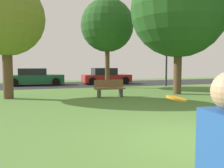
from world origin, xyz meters
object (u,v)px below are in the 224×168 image
object	(u,v)px
frisbee_disc	(176,98)
parked_car_red	(106,77)
oak_tree_center	(6,18)
parked_car_green	(35,77)
oak_tree_right	(107,26)
street_lamp_post	(166,58)
birch_tree_lone	(179,9)
park_bench	(110,88)

from	to	relation	value
frisbee_disc	parked_car_red	size ratio (longest dim) A/B	0.09
oak_tree_center	parked_car_green	size ratio (longest dim) A/B	1.29
oak_tree_right	parked_car_green	bearing A→B (deg)	144.29
oak_tree_right	parked_car_green	distance (m)	7.52
oak_tree_right	frisbee_disc	bearing A→B (deg)	-103.36
oak_tree_right	frisbee_disc	size ratio (longest dim) A/B	17.93
frisbee_disc	street_lamp_post	bearing A→B (deg)	59.40
birch_tree_lone	parked_car_green	world-z (taller)	birch_tree_lone
frisbee_disc	parked_car_green	bearing A→B (deg)	95.77
oak_tree_right	parked_car_red	world-z (taller)	oak_tree_right
parked_car_red	street_lamp_post	xyz separation A→B (m)	(3.91, -3.79, 1.61)
park_bench	street_lamp_post	distance (m)	8.03
birch_tree_lone	parked_car_red	size ratio (longest dim) A/B	1.80
oak_tree_right	parked_car_green	xyz separation A→B (m)	(-5.20, 3.74, -3.96)
oak_tree_center	street_lamp_post	xyz separation A→B (m)	(11.24, 3.71, -1.73)
oak_tree_right	park_bench	xyz separation A→B (m)	(-1.45, -5.18, -4.14)
parked_car_green	park_bench	bearing A→B (deg)	-67.22
parked_car_red	oak_tree_center	bearing A→B (deg)	-134.34
birch_tree_lone	street_lamp_post	xyz separation A→B (m)	(2.10, 4.71, -2.61)
parked_car_red	birch_tree_lone	bearing A→B (deg)	-77.97
oak_tree_right	frisbee_disc	xyz separation A→B (m)	(-3.38, -14.24, -3.37)
parked_car_red	park_bench	xyz separation A→B (m)	(-2.32, -8.52, -0.18)
oak_tree_center	park_bench	distance (m)	6.20
oak_tree_center	birch_tree_lone	distance (m)	9.24
oak_tree_center	street_lamp_post	distance (m)	11.96
birch_tree_lone	parked_car_red	world-z (taller)	birch_tree_lone
birch_tree_lone	park_bench	bearing A→B (deg)	-179.70
birch_tree_lone	oak_tree_right	size ratio (longest dim) A/B	1.16
birch_tree_lone	parked_car_red	distance (m)	9.66
birch_tree_lone	oak_tree_right	xyz separation A→B (m)	(-2.68, 5.16, -0.26)
oak_tree_right	park_bench	size ratio (longest dim) A/B	4.12
oak_tree_center	frisbee_disc	size ratio (longest dim) A/B	16.04
birch_tree_lone	frisbee_disc	size ratio (longest dim) A/B	20.77
parked_car_green	street_lamp_post	distance (m)	10.93
oak_tree_center	parked_car_green	world-z (taller)	oak_tree_center
park_bench	street_lamp_post	xyz separation A→B (m)	(6.23, 4.73, 1.79)
oak_tree_right	frisbee_disc	world-z (taller)	oak_tree_right
parked_car_green	parked_car_red	size ratio (longest dim) A/B	1.07
oak_tree_center	oak_tree_right	xyz separation A→B (m)	(6.46, 4.16, 0.62)
parked_car_red	street_lamp_post	bearing A→B (deg)	-44.09
parked_car_red	park_bench	world-z (taller)	parked_car_red
oak_tree_right	street_lamp_post	size ratio (longest dim) A/B	1.46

